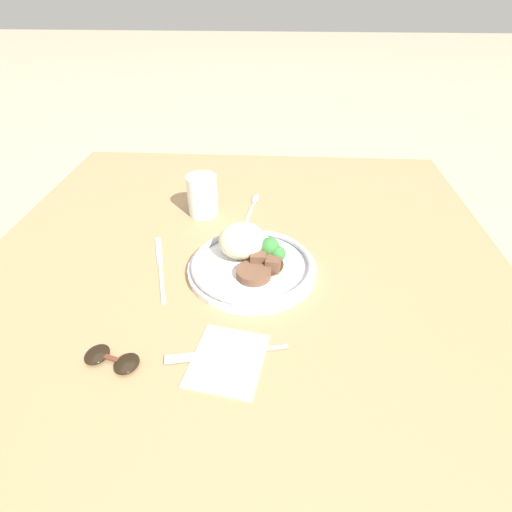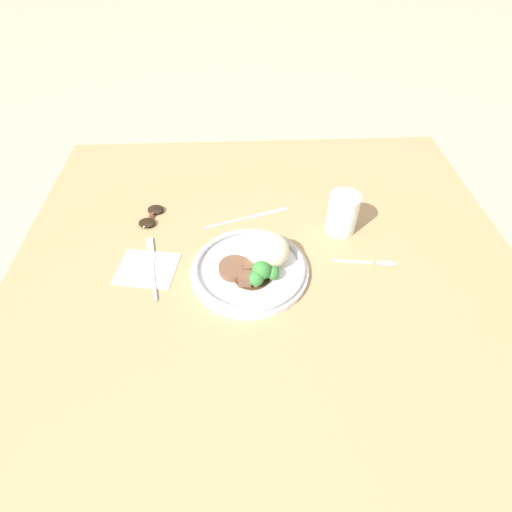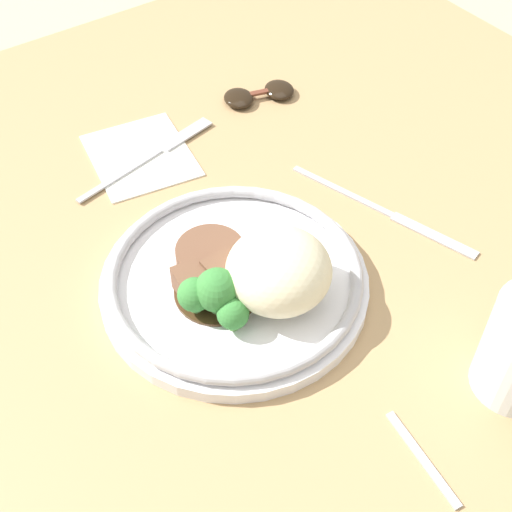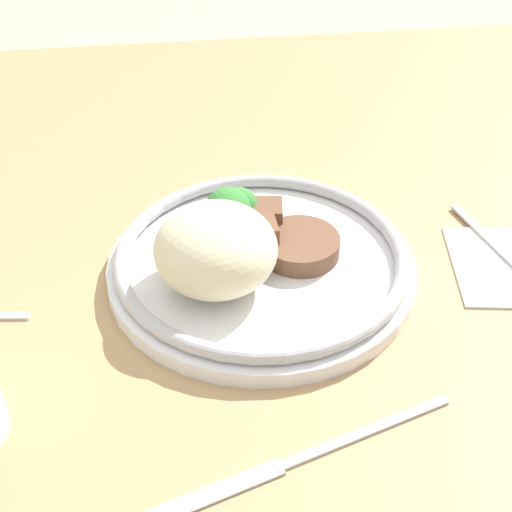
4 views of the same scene
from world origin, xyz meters
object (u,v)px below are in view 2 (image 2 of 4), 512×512
at_px(juice_glass, 342,215).
at_px(knife, 250,217).
at_px(sunglasses, 151,216).
at_px(plate, 254,264).
at_px(fork, 152,261).
at_px(spoon, 378,263).

relative_size(juice_glass, knife, 0.46).
xyz_separation_m(juice_glass, sunglasses, (-0.46, 0.06, -0.04)).
distance_m(plate, sunglasses, 0.32).
bearing_deg(juice_glass, fork, -168.22).
distance_m(juice_glass, fork, 0.45).
height_order(fork, spoon, same).
bearing_deg(sunglasses, spoon, -3.42).
xyz_separation_m(knife, sunglasses, (-0.25, 0.01, 0.01)).
distance_m(plate, spoon, 0.28).
relative_size(knife, sunglasses, 2.19).
height_order(juice_glass, knife, juice_glass).
xyz_separation_m(juice_glass, knife, (-0.22, 0.05, -0.04)).
bearing_deg(knife, juice_glass, -31.41).
bearing_deg(plate, sunglasses, 141.77).
bearing_deg(juice_glass, spoon, -61.82).
relative_size(fork, knife, 0.90).
bearing_deg(sunglasses, knife, 13.45).
distance_m(knife, spoon, 0.33).
relative_size(plate, sunglasses, 2.59).
xyz_separation_m(plate, spoon, (0.28, 0.01, -0.02)).
bearing_deg(sunglasses, juice_glass, 7.91).
relative_size(knife, spoon, 1.47).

